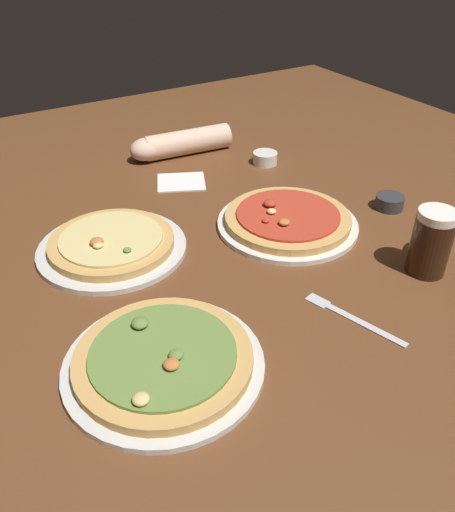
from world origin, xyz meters
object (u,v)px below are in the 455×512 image
object	(u,v)px
fork_left	(352,317)
diner_arm	(177,144)
pizza_plate_side	(112,244)
pizza_plate_near	(163,360)
beer_mug_dark	(431,241)
napkin_folded	(181,181)
pizza_plate_far	(287,220)
ramekin_sauce	(389,202)
ramekin_butter	(265,158)

from	to	relation	value
fork_left	diner_arm	xyz separation A→B (m)	(0.06, 0.84, 0.03)
pizza_plate_side	fork_left	xyz separation A→B (m)	(0.30, -0.45, -0.01)
pizza_plate_near	pizza_plate_side	size ratio (longest dim) A/B	1.02
pizza_plate_near	diner_arm	size ratio (longest dim) A/B	1.06
fork_left	beer_mug_dark	bearing A→B (deg)	9.46
napkin_folded	diner_arm	world-z (taller)	diner_arm
pizza_plate_far	ramekin_sauce	xyz separation A→B (m)	(0.27, -0.06, 0.00)
pizza_plate_near	ramekin_butter	size ratio (longest dim) A/B	4.68
pizza_plate_near	fork_left	xyz separation A→B (m)	(0.35, -0.07, -0.01)
pizza_plate_side	diner_arm	bearing A→B (deg)	47.90
pizza_plate_far	diner_arm	bearing A→B (deg)	93.94
pizza_plate_far	ramekin_sauce	distance (m)	0.28
pizza_plate_near	diner_arm	distance (m)	0.88
napkin_folded	fork_left	world-z (taller)	napkin_folded
ramekin_sauce	diner_arm	xyz separation A→B (m)	(-0.31, 0.57, 0.02)
beer_mug_dark	fork_left	xyz separation A→B (m)	(-0.24, -0.04, -0.07)
pizza_plate_near	ramekin_butter	xyz separation A→B (m)	(0.61, 0.59, 0.00)
napkin_folded	fork_left	bearing A→B (deg)	-88.67
ramekin_sauce	napkin_folded	bearing A→B (deg)	134.10
pizza_plate_far	napkin_folded	size ratio (longest dim) A/B	2.58
pizza_plate_far	pizza_plate_side	world-z (taller)	same
ramekin_sauce	pizza_plate_far	bearing A→B (deg)	168.01
pizza_plate_side	fork_left	distance (m)	0.54
ramekin_sauce	fork_left	bearing A→B (deg)	-143.44
ramekin_sauce	ramekin_butter	world-z (taller)	same
pizza_plate_near	beer_mug_dark	size ratio (longest dim) A/B	2.37
ramekin_butter	pizza_plate_near	bearing A→B (deg)	-135.88
pizza_plate_side	ramekin_butter	distance (m)	0.59
pizza_plate_side	beer_mug_dark	bearing A→B (deg)	-37.18
pizza_plate_far	fork_left	distance (m)	0.35
pizza_plate_side	napkin_folded	xyz separation A→B (m)	(0.28, 0.22, -0.01)
ramekin_sauce	ramekin_butter	bearing A→B (deg)	106.57
pizza_plate_near	beer_mug_dark	xyz separation A→B (m)	(0.59, -0.03, 0.05)
pizza_plate_side	ramekin_sauce	world-z (taller)	pizza_plate_side
pizza_plate_side	ramekin_sauce	distance (m)	0.69
beer_mug_dark	ramekin_sauce	bearing A→B (deg)	60.82
ramekin_butter	diner_arm	xyz separation A→B (m)	(-0.19, 0.19, 0.02)
beer_mug_dark	diner_arm	xyz separation A→B (m)	(-0.18, 0.81, -0.03)
pizza_plate_side	fork_left	size ratio (longest dim) A/B	1.60
pizza_plate_near	fork_left	distance (m)	0.36
ramekin_butter	beer_mug_dark	bearing A→B (deg)	-91.53
beer_mug_dark	ramekin_sauce	distance (m)	0.27
pizza_plate_side	beer_mug_dark	distance (m)	0.68
pizza_plate_near	diner_arm	bearing A→B (deg)	62.02
pizza_plate_far	fork_left	size ratio (longest dim) A/B	1.63
beer_mug_dark	napkin_folded	distance (m)	0.68
beer_mug_dark	napkin_folded	bearing A→B (deg)	111.93
beer_mug_dark	napkin_folded	size ratio (longest dim) A/B	1.09
pizza_plate_far	diner_arm	world-z (taller)	diner_arm
pizza_plate_near	ramekin_butter	bearing A→B (deg)	44.12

